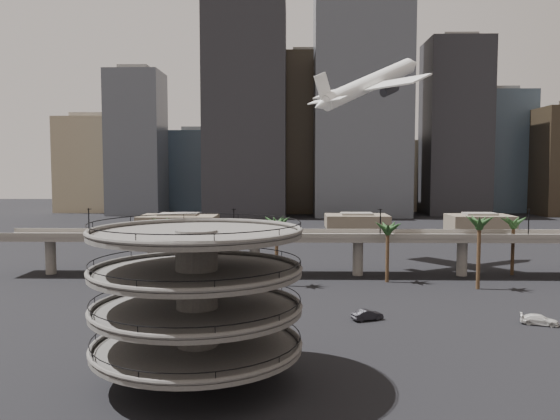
{
  "coord_description": "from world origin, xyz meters",
  "views": [
    {
      "loc": [
        -3.06,
        -60.12,
        22.54
      ],
      "look_at": [
        -4.99,
        28.0,
        15.93
      ],
      "focal_mm": 35.0,
      "sensor_mm": 36.0,
      "label": 1
    }
  ],
  "objects_px": {
    "parking_ramp": "(197,291)",
    "car_a": "(245,318)",
    "car_b": "(367,315)",
    "car_c": "(539,320)",
    "overpass": "(306,241)",
    "airborne_jet": "(369,84)"
  },
  "relations": [
    {
      "from": "overpass",
      "to": "airborne_jet",
      "type": "relative_size",
      "value": 4.4
    },
    {
      "from": "car_b",
      "to": "car_c",
      "type": "height_order",
      "value": "car_b"
    },
    {
      "from": "car_c",
      "to": "overpass",
      "type": "bearing_deg",
      "value": 62.33
    },
    {
      "from": "car_b",
      "to": "car_c",
      "type": "relative_size",
      "value": 0.93
    },
    {
      "from": "overpass",
      "to": "car_a",
      "type": "height_order",
      "value": "overpass"
    },
    {
      "from": "airborne_jet",
      "to": "car_a",
      "type": "height_order",
      "value": "airborne_jet"
    },
    {
      "from": "parking_ramp",
      "to": "overpass",
      "type": "distance_m",
      "value": 60.46
    },
    {
      "from": "car_c",
      "to": "parking_ramp",
      "type": "bearing_deg",
      "value": 136.39
    },
    {
      "from": "parking_ramp",
      "to": "overpass",
      "type": "height_order",
      "value": "parking_ramp"
    },
    {
      "from": "airborne_jet",
      "to": "car_c",
      "type": "xyz_separation_m",
      "value": [
        18.01,
        -50.17,
        -41.46
      ]
    },
    {
      "from": "overpass",
      "to": "car_c",
      "type": "bearing_deg",
      "value": -48.12
    },
    {
      "from": "car_b",
      "to": "car_a",
      "type": "bearing_deg",
      "value": 74.06
    },
    {
      "from": "overpass",
      "to": "car_b",
      "type": "distance_m",
      "value": 36.33
    },
    {
      "from": "airborne_jet",
      "to": "car_c",
      "type": "distance_m",
      "value": 67.54
    },
    {
      "from": "airborne_jet",
      "to": "car_a",
      "type": "relative_size",
      "value": 6.35
    },
    {
      "from": "parking_ramp",
      "to": "car_a",
      "type": "bearing_deg",
      "value": 82.01
    },
    {
      "from": "car_b",
      "to": "car_c",
      "type": "distance_m",
      "value": 24.71
    },
    {
      "from": "overpass",
      "to": "car_c",
      "type": "relative_size",
      "value": 25.39
    },
    {
      "from": "parking_ramp",
      "to": "airborne_jet",
      "type": "distance_m",
      "value": 84.15
    },
    {
      "from": "overpass",
      "to": "car_c",
      "type": "xyz_separation_m",
      "value": [
        32.88,
        -36.67,
        -6.6
      ]
    },
    {
      "from": "parking_ramp",
      "to": "overpass",
      "type": "bearing_deg",
      "value": 77.57
    },
    {
      "from": "parking_ramp",
      "to": "car_b",
      "type": "distance_m",
      "value": 33.47
    }
  ]
}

